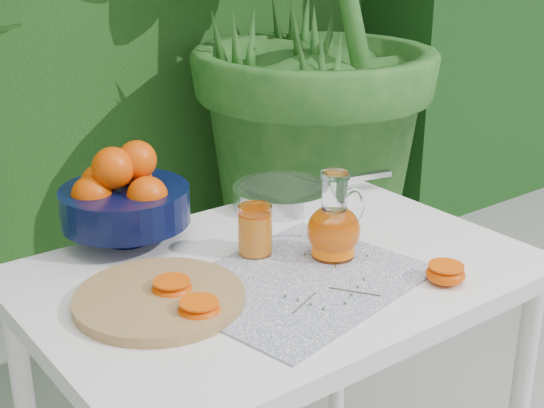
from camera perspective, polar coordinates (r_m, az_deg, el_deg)
potted_plant_right at (r=2.92m, az=0.81°, el=14.36°), size 3.04×3.04×2.15m
white_table at (r=1.57m, az=0.44°, el=-7.42°), size 1.00×0.70×0.75m
placemat at (r=1.47m, az=2.02°, el=-5.83°), size 0.53×0.45×0.00m
cutting_board at (r=1.41m, az=-8.47°, el=-7.06°), size 0.34×0.34×0.02m
fruit_bowl at (r=1.65m, az=-11.13°, el=0.51°), size 0.35×0.35×0.22m
juice_pitcher at (r=1.56m, az=4.72°, el=-1.77°), size 0.17×0.13×0.18m
juice_tumbler at (r=1.57m, az=-1.28°, el=-2.05°), size 0.09×0.09×0.11m
saute_pan at (r=1.86m, az=0.90°, el=0.77°), size 0.45×0.29×0.05m
orange_halves at (r=1.40m, az=0.31°, el=-6.52°), size 0.55×0.35×0.04m
thyme_sprigs at (r=1.47m, az=4.58°, el=-5.77°), size 0.28×0.23×0.01m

